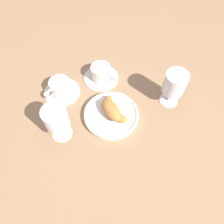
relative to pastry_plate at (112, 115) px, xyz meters
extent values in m
plane|color=#997551|center=(-0.01, 0.01, -0.01)|extent=(2.20, 2.20, 0.00)
cylinder|color=silver|center=(0.00, 0.00, 0.00)|extent=(0.19, 0.19, 0.02)
torus|color=silver|center=(0.00, 0.00, 0.01)|extent=(0.19, 0.19, 0.01)
ellipsoid|color=#BC7A38|center=(0.00, 0.00, 0.03)|extent=(0.11, 0.09, 0.04)
ellipsoid|color=#BC7A38|center=(0.03, 0.03, 0.02)|extent=(0.04, 0.05, 0.03)
ellipsoid|color=#BC7A38|center=(-0.04, -0.01, 0.02)|extent=(0.05, 0.03, 0.03)
cylinder|color=silver|center=(-0.18, -0.04, -0.01)|extent=(0.14, 0.14, 0.01)
cylinder|color=silver|center=(-0.18, -0.04, 0.02)|extent=(0.08, 0.08, 0.05)
cylinder|color=#937A60|center=(-0.18, -0.04, 0.04)|extent=(0.07, 0.07, 0.01)
torus|color=silver|center=(-0.16, 0.00, 0.03)|extent=(0.03, 0.04, 0.04)
cylinder|color=silver|center=(-0.10, -0.19, -0.01)|extent=(0.14, 0.14, 0.01)
cylinder|color=silver|center=(-0.10, -0.19, 0.02)|extent=(0.08, 0.08, 0.05)
cylinder|color=brown|center=(-0.10, -0.19, 0.04)|extent=(0.07, 0.07, 0.01)
torus|color=silver|center=(-0.07, -0.22, 0.03)|extent=(0.04, 0.03, 0.04)
cylinder|color=white|center=(-0.07, 0.21, -0.01)|extent=(0.07, 0.07, 0.01)
cylinder|color=white|center=(-0.07, 0.21, 0.02)|extent=(0.01, 0.01, 0.05)
cylinder|color=white|center=(-0.07, 0.21, 0.09)|extent=(0.08, 0.08, 0.08)
cylinder|color=yellow|center=(-0.07, 0.21, 0.07)|extent=(0.07, 0.07, 0.05)
cylinder|color=white|center=(0.07, -0.16, -0.01)|extent=(0.07, 0.07, 0.01)
cylinder|color=white|center=(0.07, -0.16, 0.02)|extent=(0.01, 0.01, 0.05)
cylinder|color=white|center=(0.07, -0.16, 0.09)|extent=(0.08, 0.08, 0.08)
cylinder|color=gold|center=(0.07, -0.16, 0.08)|extent=(0.07, 0.07, 0.05)
camera|label=1|loc=(0.40, 0.01, 0.66)|focal=35.21mm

